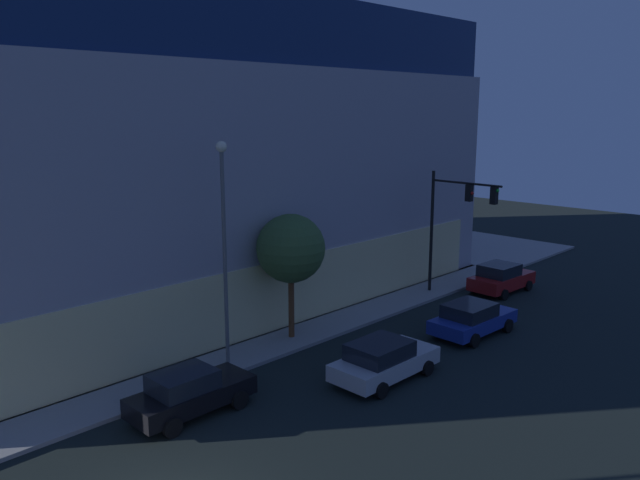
# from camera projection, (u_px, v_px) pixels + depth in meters

# --- Properties ---
(modern_building) EXTENTS (33.61, 24.41, 15.67)m
(modern_building) POSITION_uv_depth(u_px,v_px,m) (150.00, 155.00, 37.28)
(modern_building) COLOR #4C4C51
(modern_building) RESTS_ON ground
(traffic_light_far_corner) EXTENTS (0.41, 4.38, 6.89)m
(traffic_light_far_corner) POSITION_uv_depth(u_px,v_px,m) (455.00, 211.00, 34.45)
(traffic_light_far_corner) COLOR black
(traffic_light_far_corner) RESTS_ON sidewalk_corner
(street_lamp_sidewalk) EXTENTS (0.44, 0.44, 9.05)m
(street_lamp_sidewalk) POSITION_uv_depth(u_px,v_px,m) (224.00, 230.00, 24.97)
(street_lamp_sidewalk) COLOR slate
(street_lamp_sidewalk) RESTS_ON sidewalk_corner
(sidewalk_tree) EXTENTS (3.10, 3.10, 5.70)m
(sidewalk_tree) POSITION_uv_depth(u_px,v_px,m) (291.00, 249.00, 28.23)
(sidewalk_tree) COLOR brown
(sidewalk_tree) RESTS_ON sidewalk_corner
(car_black) EXTENTS (4.45, 1.99, 1.64)m
(car_black) POSITION_uv_depth(u_px,v_px,m) (189.00, 392.00, 21.79)
(car_black) COLOR black
(car_black) RESTS_ON ground
(car_silver) EXTENTS (4.66, 2.28, 1.59)m
(car_silver) POSITION_uv_depth(u_px,v_px,m) (384.00, 360.00, 24.67)
(car_silver) COLOR #B7BABF
(car_silver) RESTS_ON ground
(car_blue) EXTENTS (4.65, 2.38, 1.56)m
(car_blue) POSITION_uv_depth(u_px,v_px,m) (472.00, 318.00, 29.59)
(car_blue) COLOR navy
(car_blue) RESTS_ON ground
(car_red) EXTENTS (4.36, 2.34, 1.68)m
(car_red) POSITION_uv_depth(u_px,v_px,m) (501.00, 278.00, 36.51)
(car_red) COLOR maroon
(car_red) RESTS_ON ground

